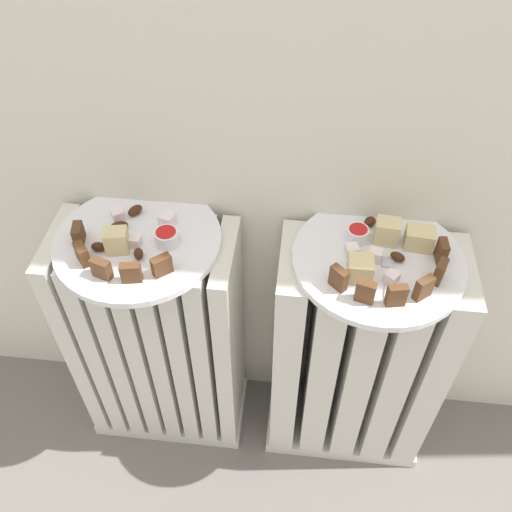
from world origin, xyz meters
The scene contains 34 objects.
radiator_left centered at (-0.20, 0.28, 0.28)m, with size 0.34×0.17×0.57m.
radiator_right centered at (0.20, 0.28, 0.28)m, with size 0.34×0.17×0.57m.
plate_left centered at (-0.20, 0.28, 0.58)m, with size 0.28×0.28×0.01m, color white.
plate_right centered at (0.20, 0.28, 0.58)m, with size 0.28×0.28×0.01m, color white.
dark_cake_slice_left_0 centered at (-0.29, 0.26, 0.60)m, with size 0.03×0.01×0.03m, color #56351E.
dark_cake_slice_left_1 centered at (-0.27, 0.22, 0.60)m, with size 0.03×0.01×0.03m, color #56351E.
dark_cake_slice_left_2 centered at (-0.23, 0.19, 0.60)m, with size 0.03×0.01×0.03m, color #56351E.
dark_cake_slice_left_3 centered at (-0.18, 0.19, 0.60)m, with size 0.03×0.01×0.03m, color #56351E.
dark_cake_slice_left_4 centered at (-0.14, 0.21, 0.60)m, with size 0.03×0.01×0.03m, color #56351E.
marble_cake_slice_left_0 centered at (-0.22, 0.25, 0.61)m, with size 0.04×0.03×0.04m, color beige.
turkish_delight_left_0 centered at (-0.20, 0.26, 0.59)m, with size 0.02×0.02×0.02m, color white.
turkish_delight_left_1 centered at (-0.16, 0.32, 0.60)m, with size 0.02×0.02×0.02m, color white.
turkish_delight_left_2 centered at (-0.25, 0.32, 0.59)m, with size 0.02×0.02×0.02m, color white.
medjool_date_left_0 centered at (-0.24, 0.30, 0.59)m, with size 0.03×0.02×0.01m, color #3D1E0F.
medjool_date_left_1 centered at (-0.22, 0.34, 0.59)m, with size 0.03×0.02×0.02m, color #3D1E0F.
medjool_date_left_2 centered at (-0.19, 0.24, 0.59)m, with size 0.02×0.02×0.02m, color #3D1E0F.
medjool_date_left_3 centered at (-0.26, 0.25, 0.59)m, with size 0.02×0.02×0.01m, color #3D1E0F.
jam_bowl_left centered at (-0.15, 0.27, 0.60)m, with size 0.04×0.04×0.03m.
dark_cake_slice_right_0 centered at (0.13, 0.21, 0.60)m, with size 0.03×0.01×0.04m, color #56351E.
dark_cake_slice_right_1 centered at (0.17, 0.19, 0.60)m, with size 0.03×0.01×0.04m, color #56351E.
dark_cake_slice_right_2 centered at (0.22, 0.18, 0.60)m, with size 0.03×0.01×0.04m, color #56351E.
dark_cake_slice_right_3 centered at (0.26, 0.20, 0.60)m, with size 0.03×0.01×0.04m, color #56351E.
dark_cake_slice_right_4 centered at (0.29, 0.24, 0.60)m, with size 0.03×0.01×0.04m, color #56351E.
dark_cake_slice_right_5 centered at (0.30, 0.29, 0.60)m, with size 0.03×0.01×0.04m, color #56351E.
marble_cake_slice_right_0 centered at (0.21, 0.32, 0.61)m, with size 0.04×0.03×0.04m, color beige.
marble_cake_slice_right_1 centered at (0.17, 0.24, 0.60)m, with size 0.04×0.04×0.04m, color beige.
marble_cake_slice_right_2 centered at (0.27, 0.31, 0.60)m, with size 0.05×0.03×0.04m, color beige.
turkish_delight_right_0 centered at (0.22, 0.23, 0.59)m, with size 0.02×0.02×0.02m, color white.
turkish_delight_right_1 centered at (0.19, 0.28, 0.59)m, with size 0.02×0.02×0.02m, color white.
turkish_delight_right_2 centered at (0.16, 0.28, 0.59)m, with size 0.02×0.02×0.02m, color white.
medjool_date_right_0 centered at (0.19, 0.36, 0.59)m, with size 0.02×0.02×0.02m, color #3D1E0F.
medjool_date_right_1 centered at (0.23, 0.28, 0.59)m, with size 0.02×0.02×0.01m, color #3D1E0F.
jam_bowl_right centered at (0.17, 0.32, 0.60)m, with size 0.04×0.04×0.03m.
fork centered at (0.21, 0.24, 0.59)m, with size 0.02×0.10×0.00m.
Camera 1 is at (0.07, -0.35, 1.23)m, focal length 38.52 mm.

